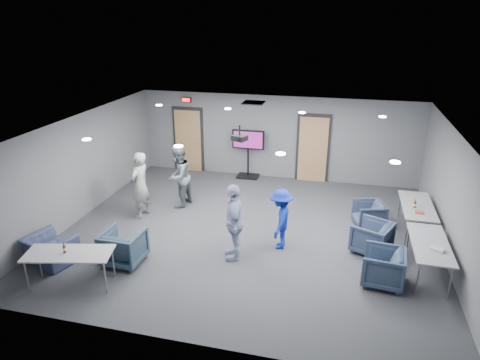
% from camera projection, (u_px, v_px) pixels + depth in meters
% --- Properties ---
extents(floor, '(9.00, 9.00, 0.00)m').
position_uv_depth(floor, '(248.00, 232.00, 10.66)').
color(floor, '#313338').
rests_on(floor, ground).
extents(ceiling, '(9.00, 9.00, 0.00)m').
position_uv_depth(ceiling, '(249.00, 126.00, 9.68)').
color(ceiling, silver).
rests_on(ceiling, wall_back).
extents(wall_back, '(9.00, 0.02, 2.70)m').
position_uv_depth(wall_back, '(276.00, 138.00, 13.79)').
color(wall_back, slate).
rests_on(wall_back, floor).
extents(wall_front, '(9.00, 0.02, 2.70)m').
position_uv_depth(wall_front, '(191.00, 274.00, 6.55)').
color(wall_front, slate).
rests_on(wall_front, floor).
extents(wall_left, '(0.02, 8.00, 2.70)m').
position_uv_depth(wall_left, '(81.00, 167.00, 11.18)').
color(wall_left, slate).
rests_on(wall_left, floor).
extents(wall_right, '(0.02, 8.00, 2.70)m').
position_uv_depth(wall_right, '(453.00, 200.00, 9.16)').
color(wall_right, slate).
rests_on(wall_right, floor).
extents(door_left, '(1.06, 0.17, 2.24)m').
position_uv_depth(door_left, '(188.00, 140.00, 14.52)').
color(door_left, black).
rests_on(door_left, wall_back).
extents(door_right, '(1.06, 0.17, 2.24)m').
position_uv_depth(door_right, '(313.00, 149.00, 13.58)').
color(door_right, black).
rests_on(door_right, wall_back).
extents(exit_sign, '(0.32, 0.08, 0.16)m').
position_uv_depth(exit_sign, '(186.00, 100.00, 14.00)').
color(exit_sign, black).
rests_on(exit_sign, wall_back).
extents(hvac_diffuser, '(0.60, 0.60, 0.03)m').
position_uv_depth(hvac_diffuser, '(254.00, 103.00, 12.33)').
color(hvac_diffuser, black).
rests_on(hvac_diffuser, ceiling).
extents(downlights, '(6.18, 3.78, 0.02)m').
position_uv_depth(downlights, '(249.00, 127.00, 9.69)').
color(downlights, white).
rests_on(downlights, ceiling).
extents(person_a, '(0.54, 0.72, 1.78)m').
position_uv_depth(person_a, '(140.00, 185.00, 11.19)').
color(person_a, gray).
rests_on(person_a, floor).
extents(person_b, '(0.81, 0.96, 1.75)m').
position_uv_depth(person_b, '(179.00, 177.00, 11.81)').
color(person_b, slate).
rests_on(person_b, floor).
extents(person_c, '(0.70, 1.10, 1.75)m').
position_uv_depth(person_c, '(234.00, 222.00, 9.26)').
color(person_c, '#A1ACD0').
rests_on(person_c, floor).
extents(person_d, '(0.54, 0.93, 1.44)m').
position_uv_depth(person_d, '(280.00, 219.00, 9.73)').
color(person_d, navy).
rests_on(person_d, floor).
extents(chair_right_a, '(0.88, 0.87, 0.66)m').
position_uv_depth(chair_right_a, '(369.00, 214.00, 10.84)').
color(chair_right_a, '#323E57').
rests_on(chair_right_a, floor).
extents(chair_right_b, '(1.05, 1.04, 0.73)m').
position_uv_depth(chair_right_b, '(372.00, 237.00, 9.66)').
color(chair_right_b, '#37435F').
rests_on(chair_right_b, floor).
extents(chair_right_c, '(0.89, 0.87, 0.74)m').
position_uv_depth(chair_right_c, '(383.00, 267.00, 8.51)').
color(chair_right_c, '#35455C').
rests_on(chair_right_c, floor).
extents(chair_front_a, '(0.84, 0.86, 0.77)m').
position_uv_depth(chair_front_a, '(124.00, 247.00, 9.23)').
color(chair_front_a, '#34475B').
rests_on(chair_front_a, floor).
extents(chair_front_b, '(1.17, 1.09, 0.63)m').
position_uv_depth(chair_front_b, '(51.00, 250.00, 9.24)').
color(chair_front_b, '#3A4465').
rests_on(chair_front_b, floor).
extents(table_right_a, '(0.74, 1.77, 0.73)m').
position_uv_depth(table_right_a, '(417.00, 207.00, 10.43)').
color(table_right_a, '#B1B3B6').
rests_on(table_right_a, floor).
extents(table_right_b, '(0.73, 1.75, 0.73)m').
position_uv_depth(table_right_b, '(430.00, 245.00, 8.71)').
color(table_right_b, '#B1B3B6').
rests_on(table_right_b, floor).
extents(table_front_left, '(1.79, 1.06, 0.73)m').
position_uv_depth(table_front_left, '(69.00, 255.00, 8.35)').
color(table_front_left, '#B1B3B6').
rests_on(table_front_left, floor).
extents(bottle_front, '(0.06, 0.06, 0.23)m').
position_uv_depth(bottle_front, '(64.00, 249.00, 8.31)').
color(bottle_front, '#53270E').
rests_on(bottle_front, table_front_left).
extents(bottle_right, '(0.06, 0.06, 0.23)m').
position_uv_depth(bottle_right, '(415.00, 205.00, 10.24)').
color(bottle_right, '#53270E').
rests_on(bottle_right, table_right_a).
extents(snack_box, '(0.19, 0.14, 0.04)m').
position_uv_depth(snack_box, '(419.00, 212.00, 9.98)').
color(snack_box, '#D34434').
rests_on(snack_box, table_right_a).
extents(wrapper, '(0.29, 0.25, 0.06)m').
position_uv_depth(wrapper, '(437.00, 249.00, 8.40)').
color(wrapper, silver).
rests_on(wrapper, table_right_b).
extents(tv_stand, '(1.05, 0.50, 1.61)m').
position_uv_depth(tv_stand, '(248.00, 151.00, 13.91)').
color(tv_stand, black).
rests_on(tv_stand, floor).
extents(projector, '(0.39, 0.36, 0.35)m').
position_uv_depth(projector, '(240.00, 138.00, 9.88)').
color(projector, black).
rests_on(projector, ceiling).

